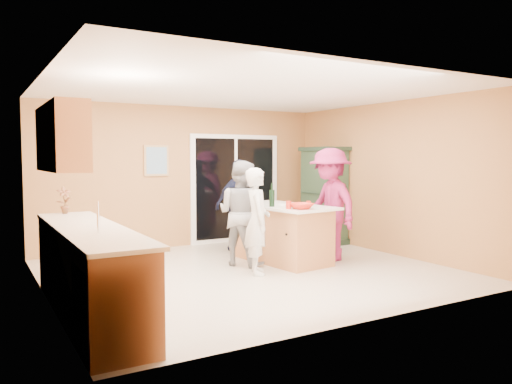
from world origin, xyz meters
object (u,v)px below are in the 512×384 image
kitchen_island (283,235)px  woman_magenta (330,204)px  woman_grey (241,213)px  woman_navy (241,205)px  woman_white (257,221)px  green_hutch (324,196)px

kitchen_island → woman_magenta: 0.91m
kitchen_island → woman_magenta: size_ratio=1.01×
kitchen_island → woman_grey: woman_grey is taller
kitchen_island → woman_navy: bearing=89.9°
woman_navy → woman_white: bearing=72.7°
woman_grey → woman_navy: size_ratio=0.99×
woman_grey → woman_magenta: 1.47m
woman_white → woman_grey: bearing=15.2°
woman_white → green_hutch: bearing=-33.8°
kitchen_island → woman_grey: size_ratio=1.14×
kitchen_island → woman_white: bearing=-154.3°
woman_grey → kitchen_island: bearing=-131.3°
kitchen_island → woman_magenta: bearing=-28.4°
woman_white → woman_navy: 1.76m
green_hutch → woman_navy: green_hutch is taller
kitchen_island → woman_white: 0.98m
green_hutch → woman_navy: bearing=179.9°
green_hutch → woman_magenta: (-0.97, -1.41, -0.00)m
woman_white → woman_navy: woman_navy is taller
woman_grey → woman_navy: 1.14m
woman_white → woman_grey: size_ratio=0.94×
woman_white → woman_navy: size_ratio=0.93×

